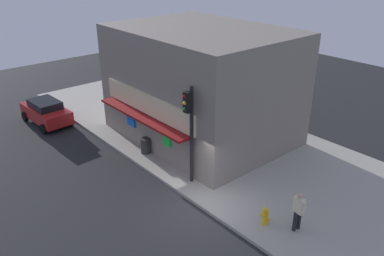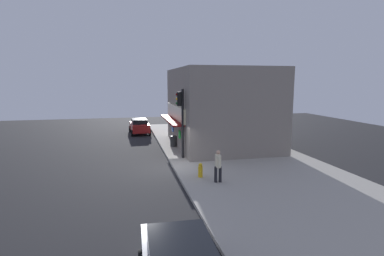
{
  "view_description": "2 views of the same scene",
  "coord_description": "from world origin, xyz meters",
  "px_view_note": "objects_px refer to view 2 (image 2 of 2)",
  "views": [
    {
      "loc": [
        10.7,
        -9.68,
        10.55
      ],
      "look_at": [
        -3.73,
        2.68,
        1.86
      ],
      "focal_mm": 36.95,
      "sensor_mm": 36.0,
      "label": 1
    },
    {
      "loc": [
        18.38,
        -2.87,
        5.48
      ],
      "look_at": [
        -1.91,
        1.72,
        2.26
      ],
      "focal_mm": 27.95,
      "sensor_mm": 36.0,
      "label": 2
    }
  ],
  "objects_px": {
    "trash_can": "(174,141)",
    "parked_car_red": "(139,126)",
    "traffic_light": "(181,114)",
    "fire_hydrant": "(200,170)",
    "pedestrian": "(218,165)"
  },
  "relations": [
    {
      "from": "trash_can",
      "to": "parked_car_red",
      "type": "distance_m",
      "value": 8.25
    },
    {
      "from": "traffic_light",
      "to": "fire_hydrant",
      "type": "xyz_separation_m",
      "value": [
        4.48,
        0.24,
        -2.72
      ]
    },
    {
      "from": "fire_hydrant",
      "to": "pedestrian",
      "type": "height_order",
      "value": "pedestrian"
    },
    {
      "from": "traffic_light",
      "to": "parked_car_red",
      "type": "distance_m",
      "value": 12.24
    },
    {
      "from": "fire_hydrant",
      "to": "pedestrian",
      "type": "bearing_deg",
      "value": 33.75
    },
    {
      "from": "parked_car_red",
      "to": "trash_can",
      "type": "bearing_deg",
      "value": 17.05
    },
    {
      "from": "fire_hydrant",
      "to": "parked_car_red",
      "type": "xyz_separation_m",
      "value": [
        -16.25,
        -2.58,
        0.28
      ]
    },
    {
      "from": "traffic_light",
      "to": "trash_can",
      "type": "distance_m",
      "value": 4.72
    },
    {
      "from": "trash_can",
      "to": "pedestrian",
      "type": "xyz_separation_m",
      "value": [
        9.42,
        0.86,
        0.54
      ]
    },
    {
      "from": "traffic_light",
      "to": "pedestrian",
      "type": "relative_size",
      "value": 2.77
    },
    {
      "from": "pedestrian",
      "to": "parked_car_red",
      "type": "relative_size",
      "value": 0.42
    },
    {
      "from": "fire_hydrant",
      "to": "trash_can",
      "type": "height_order",
      "value": "trash_can"
    },
    {
      "from": "traffic_light",
      "to": "pedestrian",
      "type": "distance_m",
      "value": 6.01
    },
    {
      "from": "parked_car_red",
      "to": "fire_hydrant",
      "type": "bearing_deg",
      "value": 9.0
    },
    {
      "from": "traffic_light",
      "to": "parked_car_red",
      "type": "height_order",
      "value": "traffic_light"
    }
  ]
}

